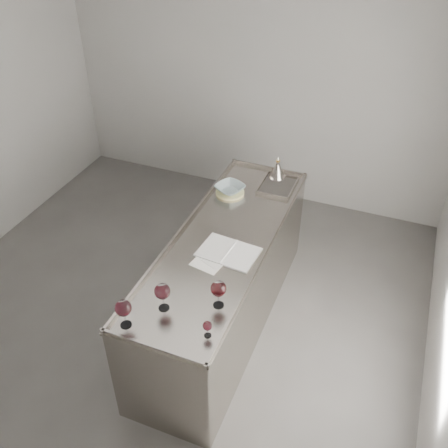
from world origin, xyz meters
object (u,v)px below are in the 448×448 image
at_px(notebook, 229,252).
at_px(wine_funnel, 277,171).
at_px(wine_glass_left, 123,309).
at_px(ceramic_bowl, 230,188).
at_px(wine_glass_right, 218,289).
at_px(wine_glass_middle, 162,292).
at_px(wine_glass_small, 207,326).
at_px(counter, 224,282).

bearing_deg(notebook, wine_funnel, 94.14).
bearing_deg(wine_glass_left, ceramic_bowl, 87.90).
height_order(wine_glass_left, wine_funnel, wine_funnel).
bearing_deg(wine_glass_right, notebook, 104.39).
bearing_deg(wine_glass_middle, wine_glass_right, 25.83).
height_order(wine_glass_left, wine_glass_small, wine_glass_left).
relative_size(notebook, wine_funnel, 2.07).
xyz_separation_m(wine_glass_middle, notebook, (0.20, 0.71, -0.15)).
height_order(counter, wine_glass_left, wine_glass_left).
relative_size(counter, ceramic_bowl, 9.63).
bearing_deg(counter, wine_funnel, 83.76).
xyz_separation_m(wine_glass_left, wine_funnel, (0.38, 2.16, -0.08)).
relative_size(wine_glass_left, wine_funnel, 0.94).
bearing_deg(notebook, wine_glass_middle, -100.47).
bearing_deg(ceramic_bowl, wine_glass_right, -71.93).
height_order(wine_glass_small, ceramic_bowl, wine_glass_small).
bearing_deg(wine_glass_small, notebook, 102.16).
xyz_separation_m(wine_glass_left, wine_glass_small, (0.54, 0.12, -0.06)).
bearing_deg(wine_glass_right, wine_glass_middle, -154.17).
distance_m(wine_glass_small, notebook, 0.84).
bearing_deg(wine_glass_middle, ceramic_bowl, 93.76).
bearing_deg(notebook, wine_glass_small, -72.76).
bearing_deg(wine_glass_right, wine_glass_left, -141.83).
distance_m(wine_glass_left, ceramic_bowl, 1.73).
distance_m(notebook, ceramic_bowl, 0.85).
bearing_deg(wine_funnel, notebook, -90.95).
bearing_deg(notebook, ceramic_bowl, 115.61).
xyz_separation_m(counter, wine_glass_right, (0.24, -0.69, 0.62)).
bearing_deg(wine_glass_left, wine_glass_right, 38.17).
bearing_deg(notebook, counter, 129.60).
bearing_deg(counter, wine_glass_middle, -96.68).
xyz_separation_m(wine_glass_left, ceramic_bowl, (0.06, 1.73, -0.10)).
height_order(wine_glass_right, ceramic_bowl, wine_glass_right).
distance_m(wine_glass_right, ceramic_bowl, 1.41).
bearing_deg(counter, wine_glass_left, -103.62).
bearing_deg(wine_glass_right, counter, 109.06).
bearing_deg(wine_glass_small, counter, 105.91).
height_order(counter, wine_glass_small, wine_glass_small).
xyz_separation_m(wine_glass_right, wine_glass_small, (0.04, -0.28, -0.06)).
bearing_deg(notebook, wine_glass_left, -105.88).
bearing_deg(wine_glass_right, wine_funnel, 93.88).
relative_size(wine_glass_middle, wine_glass_small, 1.72).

